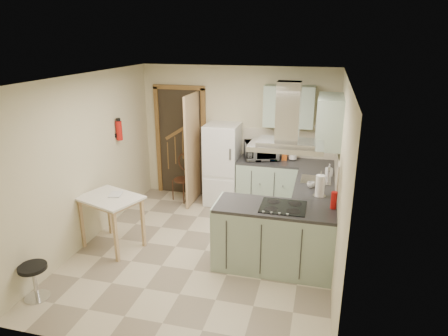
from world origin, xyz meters
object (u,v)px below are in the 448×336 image
(stool, at_px, (35,282))
(extractor_hood, at_px, (286,146))
(microwave, at_px, (261,150))
(bentwood_chair, at_px, (183,180))
(fridge, at_px, (222,164))
(drop_leaf_table, at_px, (112,222))
(peninsula, at_px, (274,237))

(stool, bearing_deg, extractor_hood, 26.43)
(extractor_hood, bearing_deg, microwave, 107.16)
(bentwood_chair, bearing_deg, stool, -77.60)
(bentwood_chair, distance_m, microwave, 1.61)
(fridge, height_order, drop_leaf_table, fridge)
(extractor_hood, bearing_deg, stool, -153.57)
(peninsula, bearing_deg, microwave, 104.50)
(stool, bearing_deg, peninsula, 27.28)
(fridge, bearing_deg, stool, -113.27)
(extractor_hood, relative_size, microwave, 1.55)
(bentwood_chair, bearing_deg, peninsula, -19.92)
(bentwood_chair, distance_m, stool, 3.37)
(peninsula, height_order, stool, peninsula)
(bentwood_chair, height_order, microwave, microwave)
(fridge, xyz_separation_m, stool, (-1.44, -3.36, -0.53))
(stool, relative_size, microwave, 0.76)
(peninsula, distance_m, microwave, 2.15)
(extractor_hood, xyz_separation_m, drop_leaf_table, (-2.48, -0.03, -1.32))
(bentwood_chair, xyz_separation_m, stool, (-0.69, -3.29, -0.18))
(drop_leaf_table, distance_m, microwave, 2.83)
(extractor_hood, distance_m, stool, 3.43)
(extractor_hood, xyz_separation_m, stool, (-2.77, -1.38, -1.50))
(extractor_hood, distance_m, drop_leaf_table, 2.81)
(fridge, distance_m, extractor_hood, 2.57)
(drop_leaf_table, bearing_deg, microwave, 67.01)
(microwave, bearing_deg, bentwood_chair, 163.92)
(drop_leaf_table, relative_size, stool, 1.92)
(drop_leaf_table, bearing_deg, bentwood_chair, 97.99)
(extractor_hood, distance_m, microwave, 2.19)
(drop_leaf_table, bearing_deg, extractor_hood, 20.28)
(stool, bearing_deg, fridge, 66.73)
(extractor_hood, height_order, drop_leaf_table, extractor_hood)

